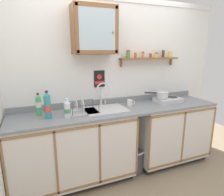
{
  "coord_description": "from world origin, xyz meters",
  "views": [
    {
      "loc": [
        -1.07,
        -1.93,
        1.71
      ],
      "look_at": [
        -0.08,
        0.49,
        1.07
      ],
      "focal_mm": 31.65,
      "sensor_mm": 36.0,
      "label": 1
    }
  ],
  "objects_px": {
    "bottle_water_clear_0": "(67,109)",
    "bottle_soda_green_2": "(39,105)",
    "dish_rack": "(83,110)",
    "wall_cabinet": "(94,30)",
    "trash_bin": "(135,160)",
    "saucepan": "(162,95)",
    "bottle_detergent_teal_1": "(48,106)",
    "hot_plate_stove": "(168,100)",
    "warning_sign": "(99,79)",
    "sink": "(105,110)",
    "mug": "(130,103)"
  },
  "relations": [
    {
      "from": "bottle_detergent_teal_1",
      "to": "bottle_soda_green_2",
      "type": "bearing_deg",
      "value": 119.82
    },
    {
      "from": "saucepan",
      "to": "mug",
      "type": "relative_size",
      "value": 3.26
    },
    {
      "from": "wall_cabinet",
      "to": "hot_plate_stove",
      "type": "bearing_deg",
      "value": -6.55
    },
    {
      "from": "bottle_detergent_teal_1",
      "to": "bottle_water_clear_0",
      "type": "bearing_deg",
      "value": -17.05
    },
    {
      "from": "bottle_soda_green_2",
      "to": "warning_sign",
      "type": "bearing_deg",
      "value": 11.81
    },
    {
      "from": "hot_plate_stove",
      "to": "dish_rack",
      "type": "xyz_separation_m",
      "value": [
        -1.31,
        -0.01,
        -0.0
      ]
    },
    {
      "from": "wall_cabinet",
      "to": "trash_bin",
      "type": "relative_size",
      "value": 1.73
    },
    {
      "from": "bottle_detergent_teal_1",
      "to": "mug",
      "type": "bearing_deg",
      "value": 5.77
    },
    {
      "from": "wall_cabinet",
      "to": "dish_rack",
      "type": "bearing_deg",
      "value": -147.58
    },
    {
      "from": "mug",
      "to": "wall_cabinet",
      "type": "distance_m",
      "value": 1.07
    },
    {
      "from": "sink",
      "to": "saucepan",
      "type": "relative_size",
      "value": 1.66
    },
    {
      "from": "bottle_soda_green_2",
      "to": "dish_rack",
      "type": "distance_m",
      "value": 0.52
    },
    {
      "from": "bottle_water_clear_0",
      "to": "trash_bin",
      "type": "distance_m",
      "value": 1.26
    },
    {
      "from": "bottle_detergent_teal_1",
      "to": "trash_bin",
      "type": "bearing_deg",
      "value": -1.86
    },
    {
      "from": "sink",
      "to": "mug",
      "type": "height_order",
      "value": "sink"
    },
    {
      "from": "hot_plate_stove",
      "to": "saucepan",
      "type": "distance_m",
      "value": 0.13
    },
    {
      "from": "dish_rack",
      "to": "trash_bin",
      "type": "distance_m",
      "value": 1.07
    },
    {
      "from": "dish_rack",
      "to": "sink",
      "type": "bearing_deg",
      "value": 3.16
    },
    {
      "from": "bottle_detergent_teal_1",
      "to": "wall_cabinet",
      "type": "height_order",
      "value": "wall_cabinet"
    },
    {
      "from": "warning_sign",
      "to": "mug",
      "type": "bearing_deg",
      "value": -30.04
    },
    {
      "from": "hot_plate_stove",
      "to": "warning_sign",
      "type": "distance_m",
      "value": 1.08
    },
    {
      "from": "bottle_soda_green_2",
      "to": "mug",
      "type": "distance_m",
      "value": 1.2
    },
    {
      "from": "bottle_soda_green_2",
      "to": "trash_bin",
      "type": "height_order",
      "value": "bottle_soda_green_2"
    },
    {
      "from": "mug",
      "to": "trash_bin",
      "type": "relative_size",
      "value": 0.3
    },
    {
      "from": "dish_rack",
      "to": "bottle_soda_green_2",
      "type": "bearing_deg",
      "value": 169.69
    },
    {
      "from": "saucepan",
      "to": "warning_sign",
      "type": "xyz_separation_m",
      "value": [
        -0.9,
        0.23,
        0.25
      ]
    },
    {
      "from": "sink",
      "to": "saucepan",
      "type": "xyz_separation_m",
      "value": [
        0.91,
        0.02,
        0.13
      ]
    },
    {
      "from": "bottle_soda_green_2",
      "to": "trash_bin",
      "type": "relative_size",
      "value": 0.81
    },
    {
      "from": "bottle_water_clear_0",
      "to": "bottle_soda_green_2",
      "type": "xyz_separation_m",
      "value": [
        -0.3,
        0.22,
        0.03
      ]
    },
    {
      "from": "bottle_water_clear_0",
      "to": "mug",
      "type": "relative_size",
      "value": 2.31
    },
    {
      "from": "bottle_soda_green_2",
      "to": "mug",
      "type": "height_order",
      "value": "bottle_soda_green_2"
    },
    {
      "from": "bottle_water_clear_0",
      "to": "bottle_detergent_teal_1",
      "type": "distance_m",
      "value": 0.22
    },
    {
      "from": "mug",
      "to": "warning_sign",
      "type": "bearing_deg",
      "value": 149.96
    },
    {
      "from": "hot_plate_stove",
      "to": "wall_cabinet",
      "type": "height_order",
      "value": "wall_cabinet"
    },
    {
      "from": "saucepan",
      "to": "warning_sign",
      "type": "relative_size",
      "value": 1.42
    },
    {
      "from": "hot_plate_stove",
      "to": "warning_sign",
      "type": "xyz_separation_m",
      "value": [
        -1.0,
        0.25,
        0.34
      ]
    },
    {
      "from": "hot_plate_stove",
      "to": "warning_sign",
      "type": "bearing_deg",
      "value": 165.91
    },
    {
      "from": "sink",
      "to": "saucepan",
      "type": "height_order",
      "value": "sink"
    },
    {
      "from": "wall_cabinet",
      "to": "trash_bin",
      "type": "bearing_deg",
      "value": -26.27
    },
    {
      "from": "bottle_soda_green_2",
      "to": "hot_plate_stove",
      "type": "bearing_deg",
      "value": -2.47
    },
    {
      "from": "bottle_detergent_teal_1",
      "to": "trash_bin",
      "type": "relative_size",
      "value": 0.96
    },
    {
      "from": "dish_rack",
      "to": "wall_cabinet",
      "type": "bearing_deg",
      "value": 32.42
    },
    {
      "from": "bottle_water_clear_0",
      "to": "sink",
      "type": "bearing_deg",
      "value": 15.77
    },
    {
      "from": "bottle_soda_green_2",
      "to": "dish_rack",
      "type": "bearing_deg",
      "value": -10.31
    },
    {
      "from": "sink",
      "to": "hot_plate_stove",
      "type": "bearing_deg",
      "value": -0.18
    },
    {
      "from": "bottle_detergent_teal_1",
      "to": "dish_rack",
      "type": "relative_size",
      "value": 0.92
    },
    {
      "from": "trash_bin",
      "to": "saucepan",
      "type": "bearing_deg",
      "value": 15.11
    },
    {
      "from": "wall_cabinet",
      "to": "warning_sign",
      "type": "height_order",
      "value": "wall_cabinet"
    },
    {
      "from": "sink",
      "to": "dish_rack",
      "type": "height_order",
      "value": "sink"
    },
    {
      "from": "bottle_water_clear_0",
      "to": "bottle_soda_green_2",
      "type": "height_order",
      "value": "bottle_soda_green_2"
    }
  ]
}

